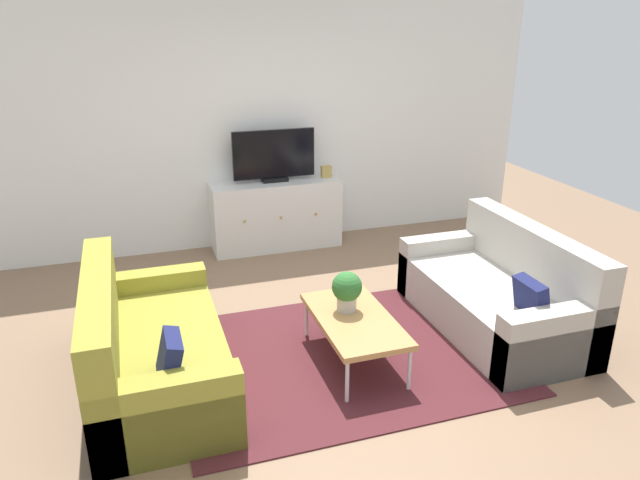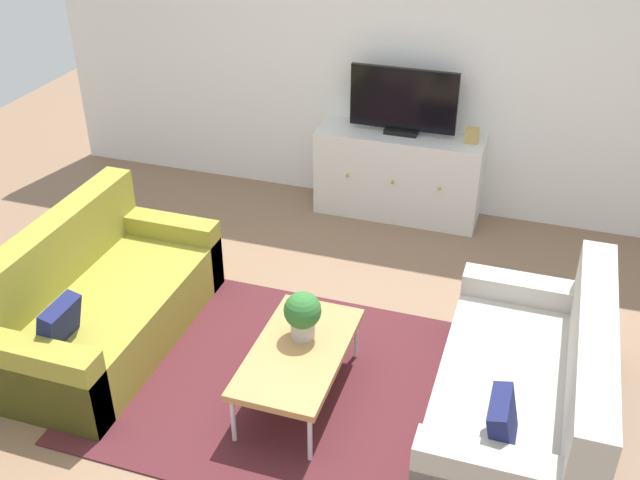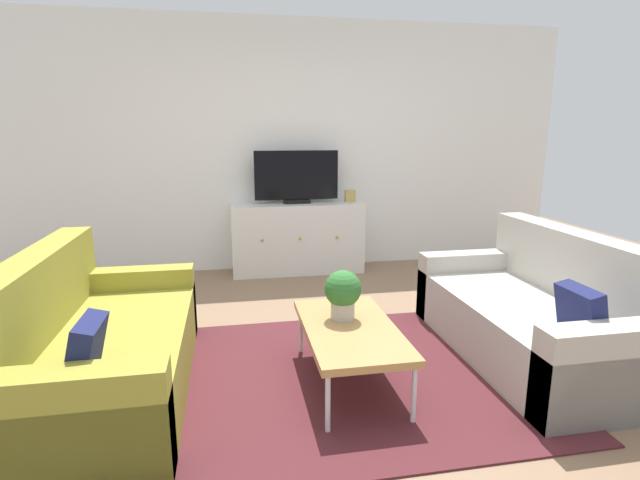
# 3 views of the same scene
# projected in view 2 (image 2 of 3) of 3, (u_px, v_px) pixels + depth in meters

# --- Properties ---
(ground_plane) EXTENTS (10.00, 10.00, 0.00)m
(ground_plane) POSITION_uv_depth(u_px,v_px,m) (302.00, 370.00, 4.87)
(ground_plane) COLOR #84664C
(wall_back) EXTENTS (6.40, 0.12, 2.70)m
(wall_back) POSITION_uv_depth(u_px,v_px,m) (401.00, 55.00, 6.25)
(wall_back) COLOR white
(wall_back) RESTS_ON ground_plane
(area_rug) EXTENTS (2.50, 1.90, 0.01)m
(area_rug) POSITION_uv_depth(u_px,v_px,m) (294.00, 384.00, 4.75)
(area_rug) COLOR #4C1E23
(area_rug) RESTS_ON ground_plane
(couch_left_side) EXTENTS (0.89, 1.74, 0.86)m
(couch_left_side) POSITION_uv_depth(u_px,v_px,m) (95.00, 304.00, 5.03)
(couch_left_side) COLOR olive
(couch_left_side) RESTS_ON ground_plane
(couch_right_side) EXTENTS (0.89, 1.74, 0.86)m
(couch_right_side) POSITION_uv_depth(u_px,v_px,m) (533.00, 397.00, 4.26)
(couch_right_side) COLOR #B2ADA3
(couch_right_side) RESTS_ON ground_plane
(coffee_table) EXTENTS (0.54, 1.02, 0.38)m
(coffee_table) POSITION_uv_depth(u_px,v_px,m) (299.00, 353.00, 4.48)
(coffee_table) COLOR #B7844C
(coffee_table) RESTS_ON ground_plane
(potted_plant) EXTENTS (0.23, 0.23, 0.31)m
(potted_plant) POSITION_uv_depth(u_px,v_px,m) (303.00, 314.00, 4.48)
(potted_plant) COLOR #B7B2A8
(potted_plant) RESTS_ON coffee_table
(tv_console) EXTENTS (1.42, 0.47, 0.76)m
(tv_console) POSITION_uv_depth(u_px,v_px,m) (398.00, 175.00, 6.50)
(tv_console) COLOR silver
(tv_console) RESTS_ON ground_plane
(flat_screen_tv) EXTENTS (0.90, 0.16, 0.56)m
(flat_screen_tv) POSITION_uv_depth(u_px,v_px,m) (403.00, 102.00, 6.17)
(flat_screen_tv) COLOR black
(flat_screen_tv) RESTS_ON tv_console
(mantel_clock) EXTENTS (0.11, 0.07, 0.13)m
(mantel_clock) POSITION_uv_depth(u_px,v_px,m) (472.00, 135.00, 6.11)
(mantel_clock) COLOR tan
(mantel_clock) RESTS_ON tv_console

